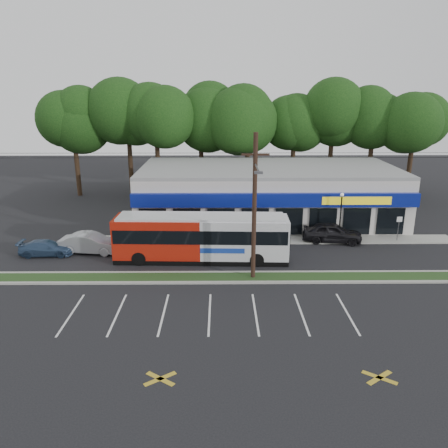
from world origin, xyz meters
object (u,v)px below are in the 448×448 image
sign_post (399,224)px  car_blue (46,248)px  lamp_post (341,211)px  pedestrian_a (251,232)px  car_dark (332,232)px  pedestrian_b (267,232)px  metrobus (201,237)px  car_silver (91,243)px  utility_pole (252,203)px

sign_post → car_blue: sign_post is taller
lamp_post → pedestrian_a: 7.83m
lamp_post → car_dark: (-0.68, -0.30, -1.82)m
pedestrian_a → pedestrian_b: size_ratio=0.96×
sign_post → pedestrian_b: (-11.26, -0.07, -0.62)m
metrobus → car_blue: size_ratio=3.16×
sign_post → pedestrian_a: 12.64m
car_dark → car_silver: car_dark is taller
car_silver → pedestrian_b: 14.60m
car_silver → sign_post: bearing=-78.1°
sign_post → metrobus: metrobus is taller
lamp_post → car_dark: size_ratio=0.85×
car_blue → utility_pole: bearing=-108.2°
car_dark → car_silver: (-19.97, -2.42, -0.04)m
utility_pole → lamp_post: bearing=43.9°
utility_pole → pedestrian_a: size_ratio=27.66×
utility_pole → car_blue: utility_pole is taller
utility_pole → sign_post: bearing=30.1°
utility_pole → car_blue: (-15.83, 4.63, -4.81)m
sign_post → metrobus: 17.19m
car_silver → car_blue: car_silver is taller
car_dark → pedestrian_b: bearing=99.3°
car_dark → car_blue: (-23.32, -2.94, -0.24)m
car_silver → pedestrian_b: pedestrian_b is taller
lamp_post → car_dark: lamp_post is taller
sign_post → car_silver: sign_post is taller
sign_post → pedestrian_b: size_ratio=1.18×
lamp_post → car_blue: (-24.00, -3.24, -2.06)m
sign_post → car_blue: 29.17m
utility_pole → lamp_post: size_ratio=11.76×
lamp_post → car_silver: size_ratio=0.87×
lamp_post → utility_pole: bearing=-136.1°
metrobus → pedestrian_a: (4.07, 4.00, -0.97)m
car_dark → utility_pole: bearing=144.6°
sign_post → car_silver: size_ratio=0.45×
car_silver → metrobus: bearing=-93.7°
utility_pole → car_dark: size_ratio=10.02×
utility_pole → metrobus: utility_pole is taller
car_dark → car_silver: bearing=106.2°
car_silver → pedestrian_a: pedestrian_a is taller
sign_post → pedestrian_a: (-12.62, -0.07, -0.65)m
utility_pole → car_dark: bearing=45.3°
metrobus → car_silver: size_ratio=2.70×
sign_post → utility_pole: bearing=-149.9°
sign_post → car_dark: (-5.68, -0.07, -0.71)m
lamp_post → pedestrian_a: (-7.62, -0.30, -1.77)m
car_dark → pedestrian_b: pedestrian_b is taller
lamp_post → metrobus: size_ratio=0.32×
pedestrian_b → metrobus: bearing=62.3°
lamp_post → car_silver: 20.92m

